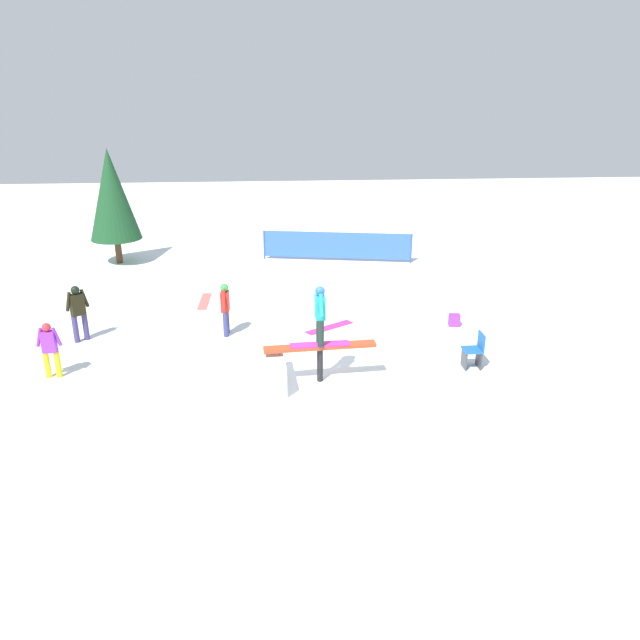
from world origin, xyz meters
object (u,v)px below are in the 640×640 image
object	(u,v)px
loose_snowboard_white	(331,494)
backpack_on_snow	(454,320)
rail_feature	(320,351)
loose_snowboard_magenta	(329,327)
bystander_red	(225,306)
loose_snowboard_coral	(204,301)
main_rider_on_rail	(320,316)
bystander_black	(78,310)
folding_chair	(474,352)
pine_tree_far	(112,195)
bystander_purple	(50,347)

from	to	relation	value
loose_snowboard_white	backpack_on_snow	world-z (taller)	backpack_on_snow
rail_feature	loose_snowboard_magenta	world-z (taller)	rail_feature
bystander_red	loose_snowboard_coral	world-z (taller)	bystander_red
main_rider_on_rail	loose_snowboard_white	world-z (taller)	main_rider_on_rail
bystander_black	backpack_on_snow	distance (m)	10.11
bystander_black	folding_chair	distance (m)	10.09
loose_snowboard_magenta	main_rider_on_rail	bearing A→B (deg)	47.57
backpack_on_snow	pine_tree_far	size ratio (longest dim) A/B	0.08
main_rider_on_rail	loose_snowboard_white	size ratio (longest dim) A/B	1.02
bystander_purple	folding_chair	bearing A→B (deg)	177.33
bystander_purple	pine_tree_far	xyz separation A→B (m)	(-0.65, 9.71, 1.80)
main_rider_on_rail	loose_snowboard_white	bearing A→B (deg)	-95.37
loose_snowboard_coral	bystander_red	bearing A→B (deg)	-161.73
rail_feature	pine_tree_far	bearing A→B (deg)	118.67
loose_snowboard_coral	backpack_on_snow	world-z (taller)	backpack_on_snow
rail_feature	pine_tree_far	size ratio (longest dim) A/B	0.61
bystander_black	pine_tree_far	distance (m)	7.78
bystander_black	pine_tree_far	bearing A→B (deg)	57.31
loose_snowboard_coral	pine_tree_far	bearing A→B (deg)	38.30
bystander_purple	loose_snowboard_white	xyz separation A→B (m)	(6.00, -4.84, -0.74)
loose_snowboard_magenta	loose_snowboard_white	size ratio (longest dim) A/B	1.11
bystander_red	pine_tree_far	bearing A→B (deg)	33.60
rail_feature	loose_snowboard_coral	distance (m)	6.56
bystander_red	backpack_on_snow	bearing A→B (deg)	-85.98
loose_snowboard_white	bystander_black	bearing A→B (deg)	-152.89
bystander_purple	pine_tree_far	bearing A→B (deg)	-87.56
bystander_black	backpack_on_snow	world-z (taller)	bystander_black
rail_feature	folding_chair	size ratio (longest dim) A/B	2.90
bystander_black	bystander_red	xyz separation A→B (m)	(3.78, 0.14, -0.05)
pine_tree_far	loose_snowboard_coral	bearing A→B (deg)	-52.41
bystander_purple	bystander_red	size ratio (longest dim) A/B	0.93
pine_tree_far	rail_feature	bearing A→B (deg)	-56.84
rail_feature	backpack_on_snow	xyz separation A→B (m)	(4.00, 3.11, -0.58)
bystander_purple	loose_snowboard_white	size ratio (longest dim) A/B	0.99
rail_feature	pine_tree_far	distance (m)	12.52
main_rider_on_rail	folding_chair	bearing A→B (deg)	3.09
loose_snowboard_magenta	loose_snowboard_white	xyz separation A→B (m)	(-0.64, -7.41, 0.00)
bystander_red	loose_snowboard_coral	size ratio (longest dim) A/B	0.94
loose_snowboard_magenta	pine_tree_far	bearing A→B (deg)	-77.96
main_rider_on_rail	loose_snowboard_coral	bearing A→B (deg)	115.62
bystander_black	backpack_on_snow	size ratio (longest dim) A/B	4.46
main_rider_on_rail	bystander_purple	bearing A→B (deg)	170.35
loose_snowboard_coral	folding_chair	bearing A→B (deg)	-126.67
bystander_purple	pine_tree_far	distance (m)	9.90
bystander_red	bystander_black	bearing A→B (deg)	94.72
bystander_red	main_rider_on_rail	bearing A→B (deg)	-139.45
bystander_black	rail_feature	bearing A→B (deg)	-62.64
rail_feature	bystander_purple	world-z (taller)	bystander_purple
loose_snowboard_magenta	folding_chair	bearing A→B (deg)	105.39
main_rider_on_rail	bystander_red	size ratio (longest dim) A/B	0.96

